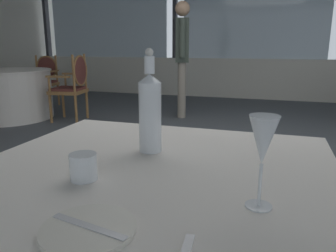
# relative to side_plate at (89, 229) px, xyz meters

# --- Properties ---
(ground_plane) EXTENTS (15.37, 15.37, 0.00)m
(ground_plane) POSITION_rel_side_plate_xyz_m (-0.13, 2.34, -0.77)
(ground_plane) COLOR #4C5156
(window_wall_far) EXTENTS (10.71, 0.14, 2.91)m
(window_wall_far) POSITION_rel_side_plate_xyz_m (-0.13, 6.78, 0.39)
(window_wall_far) COLOR silver
(window_wall_far) RESTS_ON ground_plane
(side_plate) EXTENTS (0.20, 0.20, 0.01)m
(side_plate) POSITION_rel_side_plate_xyz_m (0.00, 0.00, 0.00)
(side_plate) COLOR silver
(side_plate) RESTS_ON foreground_table
(butter_knife) EXTENTS (0.19, 0.05, 0.00)m
(butter_knife) POSITION_rel_side_plate_xyz_m (0.00, 0.00, 0.01)
(butter_knife) COLOR silver
(butter_knife) RESTS_ON foreground_table
(water_bottle) EXTENTS (0.08, 0.08, 0.36)m
(water_bottle) POSITION_rel_side_plate_xyz_m (-0.06, 0.53, 0.14)
(water_bottle) COLOR white
(water_bottle) RESTS_ON foreground_table
(wine_glass) EXTENTS (0.07, 0.07, 0.22)m
(wine_glass) POSITION_rel_side_plate_xyz_m (0.33, 0.22, 0.15)
(wine_glass) COLOR white
(wine_glass) RESTS_ON foreground_table
(water_tumbler) EXTENTS (0.08, 0.08, 0.08)m
(water_tumbler) POSITION_rel_side_plate_xyz_m (-0.15, 0.23, 0.03)
(water_tumbler) COLOR white
(water_tumbler) RESTS_ON foreground_table
(background_table_1) EXTENTS (1.35, 1.35, 0.76)m
(background_table_1) POSITION_rel_side_plate_xyz_m (-3.61, 3.59, -0.39)
(background_table_1) COLOR white
(background_table_1) RESTS_ON ground_plane
(dining_chair_1_1) EXTENTS (0.53, 0.58, 1.00)m
(dining_chair_1_1) POSITION_rel_side_plate_xyz_m (-2.51, 3.75, -0.18)
(dining_chair_1_1) COLOR olive
(dining_chair_1_1) RESTS_ON ground_plane
(dining_chair_1_2) EXTENTS (0.58, 0.53, 0.94)m
(dining_chair_1_2) POSITION_rel_side_plate_xyz_m (-3.76, 4.68, -0.22)
(dining_chair_1_2) COLOR olive
(dining_chair_1_2) RESTS_ON ground_plane
(diner_person_0) EXTENTS (0.29, 0.51, 1.78)m
(diner_person_0) POSITION_rel_side_plate_xyz_m (-1.04, 4.55, 0.26)
(diner_person_0) COLOR gray
(diner_person_0) RESTS_ON ground_plane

